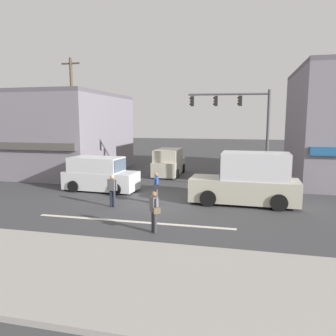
{
  "coord_description": "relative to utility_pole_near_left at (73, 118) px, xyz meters",
  "views": [
    {
      "loc": [
        4.7,
        -16.63,
        4.43
      ],
      "look_at": [
        0.33,
        2.0,
        1.6
      ],
      "focal_mm": 35.0,
      "sensor_mm": 36.0,
      "label": 1
    }
  ],
  "objects": [
    {
      "name": "ground_plane",
      "position": [
        7.81,
        -5.69,
        -4.59
      ],
      "size": [
        120.0,
        120.0,
        0.0
      ],
      "primitive_type": "plane",
      "color": "#3D3D3F"
    },
    {
      "name": "lane_marking_stripe",
      "position": [
        7.81,
        -9.19,
        -4.58
      ],
      "size": [
        9.0,
        0.24,
        0.01
      ],
      "primitive_type": "cube",
      "color": "silver",
      "rests_on": "ground"
    },
    {
      "name": "sidewalk_curb",
      "position": [
        7.81,
        -14.19,
        -4.51
      ],
      "size": [
        40.0,
        5.0,
        0.16
      ],
      "primitive_type": "cube",
      "color": "#9E9993",
      "rests_on": "ground"
    },
    {
      "name": "building_left_block",
      "position": [
        -3.97,
        3.0,
        -1.28
      ],
      "size": [
        11.48,
        10.95,
        6.61
      ],
      "color": "slate",
      "rests_on": "ground"
    },
    {
      "name": "utility_pole_near_left",
      "position": [
        0.0,
        0.0,
        0.0
      ],
      "size": [
        1.4,
        0.22,
        8.87
      ],
      "color": "brown",
      "rests_on": "ground"
    },
    {
      "name": "traffic_light_mast",
      "position": [
        12.54,
        -1.83,
        -0.29
      ],
      "size": [
        4.88,
        0.6,
        6.2
      ],
      "color": "#47474C",
      "rests_on": "ground"
    },
    {
      "name": "box_truck_waiting_far",
      "position": [
        12.74,
        -4.92,
        -3.33
      ],
      "size": [
        5.65,
        2.36,
        2.75
      ],
      "color": "#B7B29E",
      "rests_on": "ground"
    },
    {
      "name": "van_parked_curbside",
      "position": [
        3.69,
        -3.58,
        -3.58
      ],
      "size": [
        4.7,
        2.26,
        2.11
      ],
      "color": "silver",
      "rests_on": "ground"
    },
    {
      "name": "van_crossing_center",
      "position": [
        6.61,
        3.09,
        -3.58
      ],
      "size": [
        2.08,
        4.62,
        2.11
      ],
      "color": "#B7B29E",
      "rests_on": "ground"
    },
    {
      "name": "pedestrian_foreground_with_bag",
      "position": [
        9.14,
        -10.33,
        -3.63
      ],
      "size": [
        0.53,
        0.63,
        1.67
      ],
      "color": "#333338",
      "rests_on": "ground"
    },
    {
      "name": "pedestrian_mid_crossing",
      "position": [
        8.04,
        -5.97,
        -3.63
      ],
      "size": [
        0.39,
        0.69,
        1.67
      ],
      "color": "#4C4742",
      "rests_on": "ground"
    },
    {
      "name": "pedestrian_far_side",
      "position": [
        6.02,
        -7.08,
        -3.64
      ],
      "size": [
        0.56,
        0.28,
        1.67
      ],
      "color": "#232838",
      "rests_on": "ground"
    }
  ]
}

